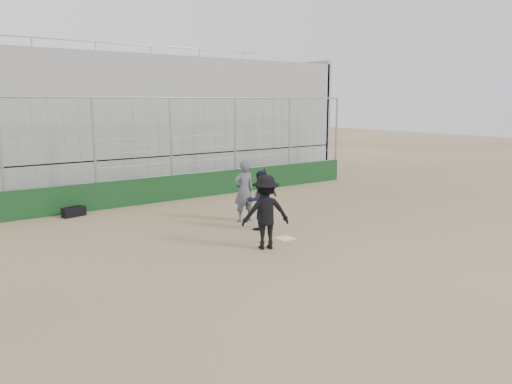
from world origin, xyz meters
TOP-DOWN VIEW (x-y plane):
  - ground at (0.00, 0.00)m, footprint 90.00×90.00m
  - home_plate at (0.00, 0.00)m, footprint 0.44×0.44m
  - backstop at (0.00, 7.00)m, footprint 18.10×0.25m
  - bleachers at (0.00, 11.95)m, footprint 20.25×6.70m
  - batter_at_plate at (-1.00, -0.40)m, footprint 1.46×1.19m
  - catcher_crouched at (0.05, 1.28)m, footprint 0.88×0.69m
  - umpire at (0.27, 2.44)m, footprint 0.76×0.52m
  - equipment_bag at (-4.02, 6.41)m, footprint 0.81×0.47m

SIDE VIEW (x-z plane):
  - ground at x=0.00m, z-range 0.00..0.00m
  - home_plate at x=0.00m, z-range 0.00..0.02m
  - equipment_bag at x=-4.02m, z-range -0.02..0.35m
  - catcher_crouched at x=0.05m, z-range 0.00..1.21m
  - umpire at x=0.27m, z-range 0.00..1.80m
  - backstop at x=0.00m, z-range -1.06..2.98m
  - batter_at_plate at x=-1.00m, z-range -0.06..2.03m
  - bleachers at x=0.00m, z-range -0.57..6.41m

